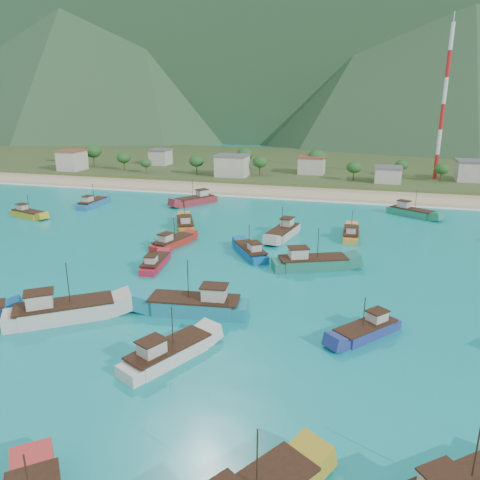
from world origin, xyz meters
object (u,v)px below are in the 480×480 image
(boat_4, at_px, (172,243))
(boat_32, at_px, (185,225))
(radio_tower, at_px, (444,104))
(boat_26, at_px, (367,331))
(boat_11, at_px, (311,263))
(boat_7, at_px, (351,235))
(boat_8, at_px, (196,201))
(boat_5, at_px, (196,306))
(boat_20, at_px, (411,213))
(boat_23, at_px, (93,204))
(boat_22, at_px, (283,233))
(boat_0, at_px, (155,264))
(boat_3, at_px, (28,214))
(boat_30, at_px, (62,312))
(boat_18, at_px, (251,252))
(boat_14, at_px, (167,354))

(boat_4, distance_m, boat_32, 13.36)
(radio_tower, distance_m, boat_26, 119.17)
(boat_32, bearing_deg, boat_11, -55.89)
(boat_7, relative_size, boat_8, 0.83)
(boat_26, xyz_separation_m, boat_32, (-39.38, 39.68, 0.18))
(boat_5, height_order, boat_20, boat_5)
(boat_23, bearing_deg, boat_22, -14.83)
(boat_0, xyz_separation_m, boat_3, (-44.96, 24.08, 0.09))
(boat_4, xyz_separation_m, boat_7, (33.01, 15.18, -0.02))
(boat_0, relative_size, boat_3, 0.90)
(boat_4, height_order, boat_8, boat_8)
(boat_5, bearing_deg, boat_30, 104.87)
(boat_18, bearing_deg, radio_tower, 30.57)
(boat_8, bearing_deg, boat_23, 55.06)
(boat_32, bearing_deg, boat_20, 2.67)
(boat_8, bearing_deg, boat_11, 164.21)
(boat_4, distance_m, boat_11, 27.96)
(radio_tower, xyz_separation_m, boat_7, (-23.96, -73.00, -25.00))
(boat_3, xyz_separation_m, boat_7, (76.17, 2.56, 0.01))
(boat_11, distance_m, boat_23, 69.68)
(boat_5, height_order, boat_26, boat_5)
(boat_20, bearing_deg, boat_14, 11.07)
(boat_8, height_order, boat_14, boat_8)
(boat_4, height_order, boat_23, boat_23)
(boat_8, xyz_separation_m, boat_23, (-25.31, -10.10, -0.17))
(boat_8, height_order, boat_23, boat_8)
(boat_7, bearing_deg, boat_8, 151.43)
(boat_23, bearing_deg, boat_14, -51.85)
(boat_3, bearing_deg, boat_8, 141.94)
(boat_8, height_order, boat_18, boat_8)
(radio_tower, distance_m, boat_5, 124.40)
(boat_14, distance_m, boat_22, 50.50)
(boat_3, relative_size, boat_11, 0.79)
(boat_18, distance_m, boat_23, 57.75)
(boat_14, distance_m, boat_23, 82.27)
(boat_3, bearing_deg, boat_14, 65.73)
(boat_23, height_order, boat_32, boat_32)
(boat_14, relative_size, boat_32, 0.99)
(boat_4, height_order, boat_30, boat_30)
(boat_5, height_order, boat_30, boat_30)
(boat_0, height_order, boat_8, boat_8)
(radio_tower, xyz_separation_m, boat_11, (-29.50, -93.40, -24.71))
(boat_3, height_order, boat_4, boat_4)
(radio_tower, bearing_deg, boat_5, -110.21)
(boat_14, xyz_separation_m, boat_23, (-50.36, 65.05, -0.06))
(boat_32, bearing_deg, boat_3, 156.20)
(boat_3, distance_m, boat_11, 72.84)
(radio_tower, distance_m, boat_14, 135.19)
(boat_7, distance_m, boat_32, 35.65)
(radio_tower, xyz_separation_m, boat_3, (-100.13, -75.57, -25.01))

